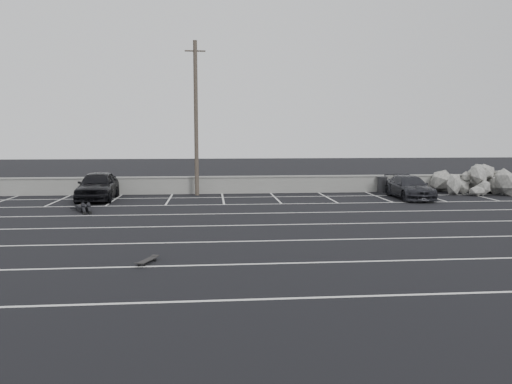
{
  "coord_description": "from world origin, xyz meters",
  "views": [
    {
      "loc": [
        -2.69,
        -16.49,
        3.57
      ],
      "look_at": [
        -0.64,
        5.87,
        1.0
      ],
      "focal_mm": 35.0,
      "sensor_mm": 36.0,
      "label": 1
    }
  ],
  "objects": [
    {
      "name": "skateboard",
      "position": [
        -4.48,
        -2.65,
        0.08
      ],
      "size": [
        0.52,
        0.85,
        0.1
      ],
      "rotation": [
        0.0,
        0.0,
        -0.4
      ],
      "color": "black",
      "rests_on": "ground"
    },
    {
      "name": "riprap_pile",
      "position": [
        14.01,
        12.6,
        0.51
      ],
      "size": [
        5.67,
        3.89,
        1.34
      ],
      "color": "#9C9A92",
      "rests_on": "ground"
    },
    {
      "name": "car_left",
      "position": [
        -8.89,
        11.52,
        0.8
      ],
      "size": [
        2.06,
        4.76,
        1.6
      ],
      "primitive_type": "imported",
      "rotation": [
        0.0,
        0.0,
        0.04
      ],
      "color": "black",
      "rests_on": "ground"
    },
    {
      "name": "utility_pole",
      "position": [
        -3.5,
        13.2,
        4.55
      ],
      "size": [
        1.2,
        0.24,
        8.99
      ],
      "color": "#4C4238",
      "rests_on": "ground"
    },
    {
      "name": "stall_lines",
      "position": [
        -0.08,
        4.41,
        0.0
      ],
      "size": [
        36.0,
        20.05,
        0.01
      ],
      "color": "silver",
      "rests_on": "ground"
    },
    {
      "name": "person",
      "position": [
        -8.76,
        7.54,
        0.25
      ],
      "size": [
        2.87,
        3.24,
        0.5
      ],
      "primitive_type": null,
      "rotation": [
        0.0,
        0.0,
        0.43
      ],
      "color": "black",
      "rests_on": "ground"
    },
    {
      "name": "seawall",
      "position": [
        0.0,
        14.0,
        0.55
      ],
      "size": [
        50.0,
        0.45,
        1.06
      ],
      "color": "gray",
      "rests_on": "ground"
    },
    {
      "name": "trash_bin",
      "position": [
        7.99,
        13.6,
        0.5
      ],
      "size": [
        0.7,
        0.7,
        0.99
      ],
      "rotation": [
        0.0,
        0.0,
        0.08
      ],
      "color": "#252528",
      "rests_on": "ground"
    },
    {
      "name": "ground",
      "position": [
        0.0,
        0.0,
        0.0
      ],
      "size": [
        120.0,
        120.0,
        0.0
      ],
      "primitive_type": "plane",
      "color": "black",
      "rests_on": "ground"
    },
    {
      "name": "car_right",
      "position": [
        8.5,
        10.58,
        0.64
      ],
      "size": [
        1.87,
        4.43,
        1.27
      ],
      "primitive_type": "imported",
      "rotation": [
        0.0,
        0.0,
        -0.02
      ],
      "color": "black",
      "rests_on": "ground"
    }
  ]
}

